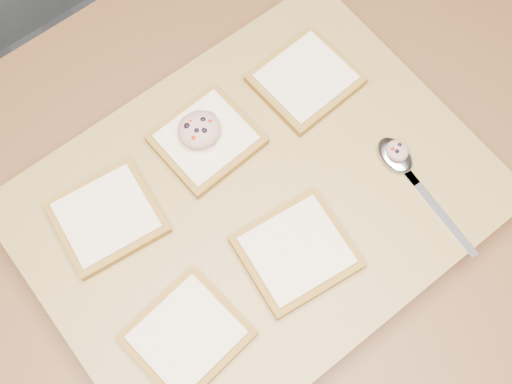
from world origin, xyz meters
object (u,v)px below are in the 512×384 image
(tuna_salad_dollop, at_px, (199,130))
(cutting_board, at_px, (256,206))
(bread_far_center, at_px, (207,139))
(spoon, at_px, (402,164))

(tuna_salad_dollop, bearing_deg, cutting_board, -87.41)
(bread_far_center, relative_size, spoon, 0.66)
(bread_far_center, bearing_deg, cutting_board, -89.43)
(bread_far_center, xyz_separation_m, spoon, (0.17, -0.17, -0.00))
(cutting_board, height_order, tuna_salad_dollop, tuna_salad_dollop)
(tuna_salad_dollop, bearing_deg, bread_far_center, -61.63)
(bread_far_center, height_order, tuna_salad_dollop, tuna_salad_dollop)
(bread_far_center, bearing_deg, spoon, -45.48)
(tuna_salad_dollop, height_order, spoon, tuna_salad_dollop)
(bread_far_center, bearing_deg, tuna_salad_dollop, 118.37)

